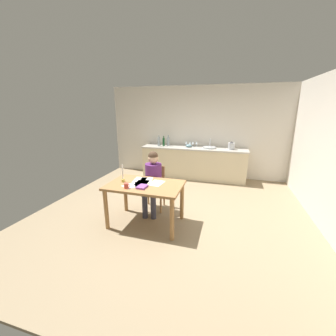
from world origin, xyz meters
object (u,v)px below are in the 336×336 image
person_seated (153,178)px  bottle_oil (159,142)px  stovetop_kettle (231,146)px  candlestick (123,177)px  coffee_mug (126,186)px  wine_glass_by_kettle (193,143)px  sink_unit (209,147)px  mixing_bowl (189,146)px  wine_glass_back_right (186,142)px  dining_table (145,190)px  bottle_vinegar (164,142)px  wine_glass_near_sink (197,143)px  bottle_wine_red (168,141)px  wine_glass_back_left (190,143)px  chair_at_table (155,185)px  book_magazine (142,187)px

person_seated → bottle_oil: bottle_oil is taller
bottle_oil → stovetop_kettle: bottle_oil is taller
candlestick → coffee_mug: bearing=-52.4°
wine_glass_by_kettle → coffee_mug: bearing=-99.2°
sink_unit → wine_glass_by_kettle: sink_unit is taller
candlestick → sink_unit: bearing=66.6°
candlestick → mixing_bowl: size_ratio=1.69×
bottle_oil → mixing_bowl: bottle_oil is taller
bottle_oil → wine_glass_by_kettle: bottle_oil is taller
wine_glass_back_right → person_seated: bearing=-93.7°
dining_table → mixing_bowl: size_ratio=6.90×
bottle_vinegar → wine_glass_back_right: size_ratio=1.87×
coffee_mug → wine_glass_near_sink: bearing=78.9°
bottle_wine_red → wine_glass_back_right: bearing=8.5°
dining_table → wine_glass_near_sink: (0.41, 2.92, 0.38)m
person_seated → candlestick: 0.64m
coffee_mug → stovetop_kettle: stovetop_kettle is taller
candlestick → bottle_oil: (-0.26, 2.72, 0.20)m
bottle_oil → mixing_bowl: bearing=5.6°
bottle_wine_red → mixing_bowl: bearing=-3.7°
wine_glass_by_kettle → wine_glass_back_left: same height
chair_at_table → coffee_mug: 0.97m
stovetop_kettle → wine_glass_by_kettle: stovetop_kettle is taller
candlestick → bottle_oil: 2.74m
sink_unit → wine_glass_back_left: (-0.57, 0.15, 0.09)m
bottle_oil → person_seated: bearing=-74.3°
wine_glass_back_right → coffee_mug: bearing=-95.8°
chair_at_table → coffee_mug: bearing=-99.3°
dining_table → sink_unit: size_ratio=3.50×
candlestick → bottle_wine_red: (-0.01, 2.84, 0.20)m
dining_table → coffee_mug: 0.37m
wine_glass_near_sink → wine_glass_by_kettle: (-0.11, 0.00, 0.00)m
stovetop_kettle → wine_glass_back_left: 1.17m
bottle_oil → stovetop_kettle: bearing=1.6°
person_seated → candlestick: (-0.36, -0.50, 0.15)m
book_magazine → bottle_oil: size_ratio=0.60×
chair_at_table → sink_unit: (0.85, 2.13, 0.45)m
coffee_mug → bottle_oil: 3.02m
bottle_wine_red → mixing_bowl: bottle_wine_red is taller
mixing_bowl → wine_glass_by_kettle: wine_glass_by_kettle is taller
wine_glass_back_left → book_magazine: bearing=-93.7°
wine_glass_near_sink → sink_unit: bearing=-21.0°
dining_table → candlestick: bearing=-179.6°
bottle_vinegar → mixing_bowl: (0.76, 0.00, -0.08)m
book_magazine → bottle_oil: (-0.69, 2.88, 0.27)m
bottle_oil → bottle_wine_red: bottle_wine_red is taller
dining_table → wine_glass_back_right: (0.11, 2.92, 0.38)m
person_seated → sink_unit: bearing=69.8°
chair_at_table → sink_unit: size_ratio=2.38×
bottle_oil → wine_glass_back_left: bearing=13.1°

